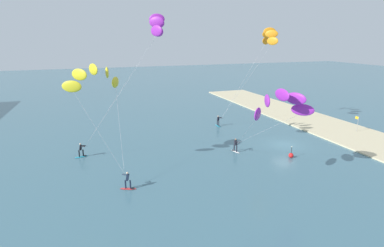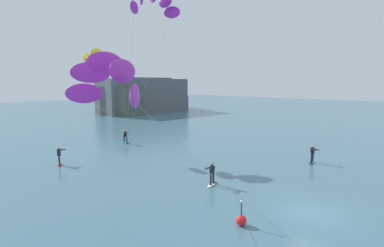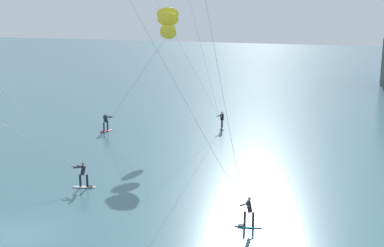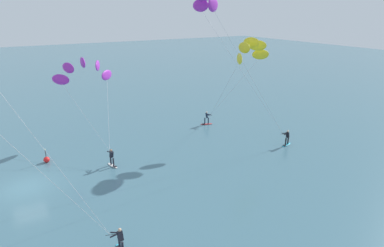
{
  "view_description": "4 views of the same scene",
  "coord_description": "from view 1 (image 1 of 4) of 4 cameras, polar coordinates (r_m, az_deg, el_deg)",
  "views": [
    {
      "loc": [
        -31.08,
        24.01,
        13.15
      ],
      "look_at": [
        2.76,
        11.65,
        3.22
      ],
      "focal_mm": 28.86,
      "sensor_mm": 36.0,
      "label": 1
    },
    {
      "loc": [
        -16.76,
        -6.4,
        7.4
      ],
      "look_at": [
        2.69,
        11.82,
        3.81
      ],
      "focal_mm": 28.67,
      "sensor_mm": 36.0,
      "label": 2
    },
    {
      "loc": [
        15.69,
        -21.0,
        11.59
      ],
      "look_at": [
        5.1,
        13.28,
        3.14
      ],
      "focal_mm": 49.63,
      "sensor_mm": 36.0,
      "label": 3
    },
    {
      "loc": [
        26.05,
        0.37,
        13.47
      ],
      "look_at": [
        -0.22,
        15.68,
        2.59
      ],
      "focal_mm": 29.59,
      "sensor_mm": 36.0,
      "label": 4
    }
  ],
  "objects": [
    {
      "name": "kitesurfer_mid_water",
      "position": [
        47.48,
        13.7,
        14.76
      ],
      "size": [
        6.0,
        8.5,
        14.71
      ],
      "color": "#23ADD1",
      "rests_on": "ground"
    },
    {
      "name": "kitesurfer_far_out",
      "position": [
        31.18,
        -17.48,
        7.54
      ],
      "size": [
        7.44,
        5.67,
        10.88
      ],
      "color": "red",
      "rests_on": "ground"
    },
    {
      "name": "kitesurfer_downwind",
      "position": [
        34.02,
        -7.15,
        16.51
      ],
      "size": [
        5.43,
        10.81,
        15.66
      ],
      "color": "#23ADD1",
      "rests_on": "ground"
    },
    {
      "name": "beach_flag",
      "position": [
        50.49,
        28.23,
        0.44
      ],
      "size": [
        0.57,
        0.05,
        2.2
      ],
      "color": "gray",
      "rests_on": "sand_strip"
    },
    {
      "name": "kitesurfer_nearshore",
      "position": [
        28.99,
        15.83,
        3.2
      ],
      "size": [
        10.13,
        6.46,
        8.9
      ],
      "color": "white",
      "rests_on": "ground"
    },
    {
      "name": "sand_strip",
      "position": [
        48.88,
        27.52,
        -1.89
      ],
      "size": [
        80.0,
        9.75,
        0.16
      ],
      "primitive_type": "cube",
      "color": "beige",
      "rests_on": "ground"
    },
    {
      "name": "marker_buoy",
      "position": [
        37.16,
        17.84,
        -5.6
      ],
      "size": [
        0.56,
        0.56,
        1.38
      ],
      "color": "red",
      "rests_on": "ground"
    },
    {
      "name": "ground_plane",
      "position": [
        41.42,
        16.72,
        -3.78
      ],
      "size": [
        240.0,
        240.0,
        0.0
      ],
      "primitive_type": "plane",
      "color": "#426B7A"
    }
  ]
}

